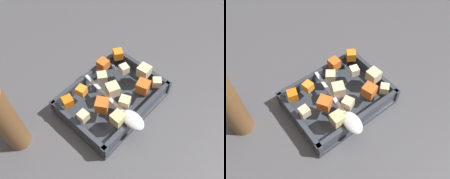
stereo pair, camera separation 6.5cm
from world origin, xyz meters
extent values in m
plane|color=#4C4C51|center=(0.00, 0.00, 0.00)|extent=(4.00, 4.00, 0.00)
cube|color=#333842|center=(0.00, 0.00, 0.01)|extent=(0.28, 0.21, 0.01)
cube|color=#333842|center=(0.00, -0.09, 0.03)|extent=(0.28, 0.01, 0.04)
cube|color=#333842|center=(0.00, 0.10, 0.03)|extent=(0.28, 0.01, 0.04)
cube|color=#333842|center=(-0.13, 0.00, 0.03)|extent=(0.01, 0.21, 0.04)
cube|color=#333842|center=(0.14, 0.00, 0.03)|extent=(0.01, 0.21, 0.04)
cube|color=orange|center=(0.05, 0.08, 0.07)|extent=(0.03, 0.03, 0.03)
cube|color=orange|center=(-0.06, -0.01, 0.07)|extent=(0.05, 0.05, 0.03)
cube|color=orange|center=(-0.06, 0.06, 0.07)|extent=(0.03, 0.03, 0.02)
cube|color=orange|center=(0.06, -0.05, 0.07)|extent=(0.04, 0.04, 0.03)
cube|color=orange|center=(-0.11, 0.06, 0.07)|extent=(0.03, 0.03, 0.03)
cube|color=orange|center=(0.11, 0.08, 0.07)|extent=(0.04, 0.04, 0.03)
cube|color=beige|center=(0.11, -0.07, 0.07)|extent=(0.03, 0.03, 0.02)
cube|color=beige|center=(0.01, 0.05, 0.07)|extent=(0.04, 0.04, 0.03)
cube|color=beige|center=(0.08, 0.03, 0.07)|extent=(0.03, 0.03, 0.02)
cube|color=beige|center=(0.00, 0.00, 0.07)|extent=(0.04, 0.04, 0.03)
cube|color=#E0CC89|center=(-0.06, -0.07, 0.07)|extent=(0.03, 0.03, 0.03)
cube|color=beige|center=(-0.01, -0.05, 0.07)|extent=(0.04, 0.04, 0.03)
cube|color=beige|center=(-0.11, 0.00, 0.07)|extent=(0.03, 0.03, 0.02)
cube|color=beige|center=(0.11, -0.02, 0.07)|extent=(0.04, 0.04, 0.03)
ellipsoid|color=silver|center=(-0.03, -0.10, 0.06)|extent=(0.05, 0.08, 0.02)
cube|color=silver|center=(-0.02, 0.02, 0.06)|extent=(0.03, 0.16, 0.01)
cylinder|color=brown|center=(-0.25, 0.10, 0.11)|extent=(0.06, 0.06, 0.22)
camera|label=1|loc=(-0.28, -0.26, 0.59)|focal=37.69mm
camera|label=2|loc=(-0.23, -0.30, 0.59)|focal=37.69mm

